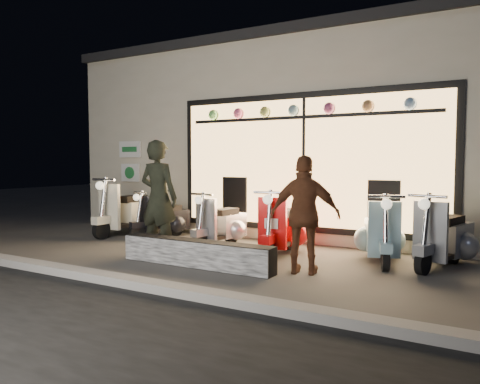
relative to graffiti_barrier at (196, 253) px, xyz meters
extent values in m
plane|color=#383533|center=(-0.14, 0.65, -0.20)|extent=(40.00, 40.00, 0.00)
cube|color=slate|center=(-0.14, -1.35, -0.14)|extent=(40.00, 0.25, 0.12)
cube|color=beige|center=(-0.14, 5.65, 1.80)|extent=(10.00, 6.00, 4.00)
cube|color=black|center=(-0.14, 5.65, 3.90)|extent=(10.20, 6.20, 0.20)
cube|color=black|center=(0.66, 2.63, 1.35)|extent=(5.45, 0.06, 2.65)
cube|color=#FFBF6B|center=(0.66, 2.59, 1.35)|extent=(5.20, 0.04, 2.40)
cube|color=black|center=(0.66, 2.55, 2.20)|extent=(4.90, 0.06, 0.06)
cube|color=white|center=(-3.74, 2.61, 1.65)|extent=(0.65, 0.04, 0.38)
cube|color=white|center=(-3.74, 2.61, 1.10)|extent=(0.55, 0.04, 0.42)
cube|color=black|center=(0.00, 0.00, 0.00)|extent=(2.55, 0.28, 0.40)
cylinder|color=black|center=(-0.66, 1.02, -0.04)|extent=(0.13, 0.33, 0.32)
cylinder|color=black|center=(-0.57, 1.96, -0.04)|extent=(0.15, 0.33, 0.32)
cube|color=#B0B0B5|center=(-0.64, 1.22, 0.33)|extent=(0.44, 0.11, 0.78)
cube|color=#B0B0B5|center=(-0.58, 1.87, 0.16)|extent=(0.46, 0.70, 0.44)
cube|color=black|center=(-0.59, 1.78, 0.43)|extent=(0.32, 0.55, 0.11)
sphere|color=#FFF2CC|center=(-0.66, 1.01, 0.70)|extent=(0.16, 0.16, 0.14)
cylinder|color=black|center=(0.76, 0.87, -0.02)|extent=(0.14, 0.36, 0.35)
cylinder|color=black|center=(0.64, 1.89, -0.02)|extent=(0.16, 0.36, 0.35)
cube|color=red|center=(0.74, 1.08, 0.38)|extent=(0.48, 0.13, 0.85)
cube|color=red|center=(0.65, 1.79, 0.19)|extent=(0.52, 0.77, 0.47)
cube|color=black|center=(0.66, 1.69, 0.48)|extent=(0.35, 0.61, 0.12)
sphere|color=#FFF2CC|center=(0.76, 0.86, 0.78)|extent=(0.17, 0.17, 0.15)
cylinder|color=black|center=(-2.37, 1.32, -0.05)|extent=(0.19, 0.32, 0.31)
cylinder|color=black|center=(-2.05, 2.16, -0.05)|extent=(0.21, 0.33, 0.31)
cube|color=black|center=(-2.30, 1.50, 0.31)|extent=(0.41, 0.21, 0.74)
cube|color=black|center=(-2.08, 2.08, 0.14)|extent=(0.58, 0.73, 0.42)
cube|color=black|center=(-2.11, 1.99, 0.40)|extent=(0.42, 0.56, 0.11)
sphere|color=#FFF2CC|center=(-2.38, 1.31, 0.66)|extent=(0.18, 0.18, 0.14)
cylinder|color=black|center=(-3.07, 1.03, -0.01)|extent=(0.12, 0.39, 0.39)
cylinder|color=black|center=(-3.08, 2.18, -0.01)|extent=(0.14, 0.39, 0.39)
cube|color=beige|center=(-3.07, 1.27, 0.44)|extent=(0.53, 0.08, 0.94)
cube|color=beige|center=(-3.08, 2.06, 0.23)|extent=(0.48, 0.80, 0.53)
cube|color=black|center=(-3.08, 1.95, 0.56)|extent=(0.32, 0.64, 0.14)
sphere|color=#FFF2CC|center=(-3.07, 1.02, 0.89)|extent=(0.17, 0.17, 0.17)
cylinder|color=black|center=(2.53, 1.10, -0.03)|extent=(0.21, 0.36, 0.35)
cylinder|color=black|center=(2.20, 2.07, -0.03)|extent=(0.23, 0.37, 0.35)
cube|color=#82ACB9|center=(2.46, 1.31, 0.37)|extent=(0.47, 0.22, 0.84)
cube|color=#82ACB9|center=(2.23, 1.97, 0.19)|extent=(0.64, 0.82, 0.47)
cube|color=black|center=(2.27, 1.88, 0.47)|extent=(0.45, 0.63, 0.12)
sphere|color=#FFF2CC|center=(2.53, 1.09, 0.77)|extent=(0.19, 0.19, 0.15)
cylinder|color=black|center=(3.03, 1.14, -0.02)|extent=(0.20, 0.37, 0.36)
cylinder|color=black|center=(3.31, 2.15, -0.02)|extent=(0.22, 0.38, 0.36)
cube|color=slate|center=(3.09, 1.35, 0.39)|extent=(0.48, 0.20, 0.86)
cube|color=slate|center=(3.28, 2.05, 0.20)|extent=(0.62, 0.82, 0.48)
cube|color=black|center=(3.25, 1.95, 0.49)|extent=(0.44, 0.64, 0.13)
sphere|color=#FFF2CC|center=(3.03, 1.13, 0.79)|extent=(0.19, 0.19, 0.16)
imported|color=black|center=(-1.09, 0.45, 0.77)|extent=(0.72, 0.49, 1.93)
imported|color=brown|center=(1.58, 0.39, 0.63)|extent=(1.04, 0.61, 1.66)
camera|label=1|loc=(4.02, -5.68, 1.39)|focal=35.00mm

